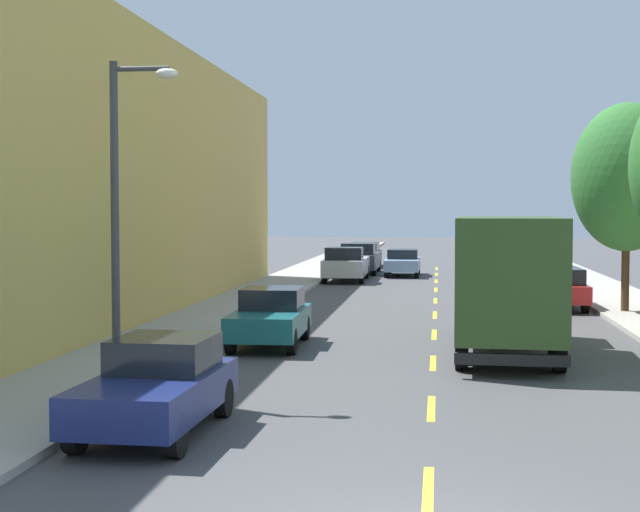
# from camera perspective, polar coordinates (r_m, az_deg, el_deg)

# --- Properties ---
(ground_plane) EXTENTS (160.00, 160.00, 0.00)m
(ground_plane) POSITION_cam_1_polar(r_m,az_deg,el_deg) (40.02, 7.05, -2.30)
(ground_plane) COLOR #424244
(sidewalk_left) EXTENTS (3.20, 120.00, 0.14)m
(sidewalk_left) POSITION_cam_1_polar(r_m,az_deg,el_deg) (38.70, -3.54, -2.36)
(sidewalk_left) COLOR #99968E
(sidewalk_left) RESTS_ON ground_plane
(sidewalk_right) EXTENTS (3.20, 120.00, 0.14)m
(sidewalk_right) POSITION_cam_1_polar(r_m,az_deg,el_deg) (38.66, 17.63, -2.49)
(sidewalk_right) COLOR #99968E
(sidewalk_right) RESTS_ON ground_plane
(lane_centerline_dashes) EXTENTS (0.14, 47.20, 0.01)m
(lane_centerline_dashes) POSITION_cam_1_polar(r_m,az_deg,el_deg) (34.54, 7.02, -3.11)
(lane_centerline_dashes) COLOR yellow
(lane_centerline_dashes) RESTS_ON ground_plane
(apartment_block_opposite) EXTENTS (10.00, 36.00, 9.27)m
(apartment_block_opposite) POSITION_cam_1_polar(r_m,az_deg,el_deg) (32.91, -17.64, 4.55)
(apartment_block_opposite) COLOR tan
(apartment_block_opposite) RESTS_ON ground_plane
(street_tree_third) EXTENTS (3.69, 3.69, 7.04)m
(street_tree_third) POSITION_cam_1_polar(r_m,az_deg,el_deg) (33.33, 18.16, 4.57)
(street_tree_third) COLOR #47331E
(street_tree_third) RESTS_ON sidewalk_right
(street_lamp) EXTENTS (1.35, 0.28, 6.28)m
(street_lamp) POSITION_cam_1_polar(r_m,az_deg,el_deg) (18.48, -11.90, 3.49)
(street_lamp) COLOR #38383D
(street_lamp) RESTS_ON sidewalk_left
(delivery_box_truck) EXTENTS (2.68, 7.58, 3.40)m
(delivery_box_truck) POSITION_cam_1_polar(r_m,az_deg,el_deg) (23.42, 11.32, -1.28)
(delivery_box_truck) COLOR #2D471E
(delivery_box_truck) RESTS_ON ground_plane
(parked_pickup_silver) EXTENTS (2.06, 5.32, 1.73)m
(parked_pickup_silver) POSITION_cam_1_polar(r_m,az_deg,el_deg) (46.58, 1.59, -0.53)
(parked_pickup_silver) COLOR #B2B5BA
(parked_pickup_silver) RESTS_ON ground_plane
(parked_sedan_forest) EXTENTS (1.87, 4.53, 1.43)m
(parked_sedan_forest) POSITION_cam_1_polar(r_m,az_deg,el_deg) (53.67, 11.72, -0.22)
(parked_sedan_forest) COLOR #194C28
(parked_sedan_forest) RESTS_ON ground_plane
(parked_wagon_red) EXTENTS (1.93, 4.74, 1.50)m
(parked_wagon_red) POSITION_cam_1_polar(r_m,az_deg,el_deg) (34.98, 14.13, -1.79)
(parked_wagon_red) COLOR #AD1E1E
(parked_wagon_red) RESTS_ON ground_plane
(parked_wagon_black) EXTENTS (1.84, 4.71, 1.50)m
(parked_wagon_black) POSITION_cam_1_polar(r_m,az_deg,el_deg) (58.59, 2.75, 0.14)
(parked_wagon_black) COLOR black
(parked_wagon_black) RESTS_ON ground_plane
(parked_hatchback_teal) EXTENTS (1.83, 4.04, 1.50)m
(parked_hatchback_teal) POSITION_cam_1_polar(r_m,az_deg,el_deg) (24.66, -3.04, -3.74)
(parked_hatchback_teal) COLOR #195B60
(parked_hatchback_teal) RESTS_ON ground_plane
(parked_hatchback_navy) EXTENTS (1.84, 4.04, 1.50)m
(parked_hatchback_navy) POSITION_cam_1_polar(r_m,az_deg,el_deg) (15.41, -9.86, -7.77)
(parked_hatchback_navy) COLOR navy
(parked_hatchback_navy) RESTS_ON ground_plane
(parked_pickup_charcoal) EXTENTS (2.05, 5.32, 1.73)m
(parked_pickup_charcoal) POSITION_cam_1_polar(r_m,az_deg,el_deg) (52.07, 2.45, -0.17)
(parked_pickup_charcoal) COLOR #333338
(parked_pickup_charcoal) RESTS_ON ground_plane
(moving_sky_sedan) EXTENTS (1.80, 4.50, 1.43)m
(moving_sky_sedan) POSITION_cam_1_polar(r_m,az_deg,el_deg) (50.57, 5.05, -0.36)
(moving_sky_sedan) COLOR #7A9EC6
(moving_sky_sedan) RESTS_ON ground_plane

